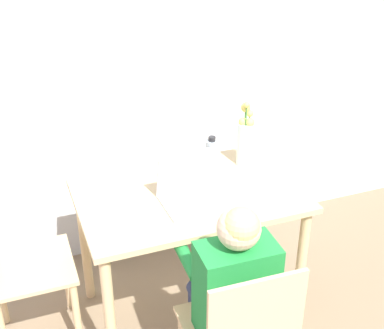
{
  "coord_description": "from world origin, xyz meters",
  "views": [
    {
      "loc": [
        -0.6,
        -0.56,
        2.09
      ],
      "look_at": [
        0.16,
        1.45,
        0.93
      ],
      "focal_mm": 50.0,
      "sensor_mm": 36.0,
      "label": 1
    }
  ],
  "objects_px": {
    "flower_vase": "(246,139)",
    "water_bottle": "(212,158)",
    "laptop": "(193,189)",
    "person_seated": "(231,283)"
  },
  "relations": [
    {
      "from": "flower_vase",
      "to": "water_bottle",
      "type": "distance_m",
      "value": 0.23
    },
    {
      "from": "flower_vase",
      "to": "water_bottle",
      "type": "relative_size",
      "value": 1.62
    },
    {
      "from": "laptop",
      "to": "flower_vase",
      "type": "xyz_separation_m",
      "value": [
        0.38,
        0.23,
        0.09
      ]
    },
    {
      "from": "person_seated",
      "to": "flower_vase",
      "type": "height_order",
      "value": "flower_vase"
    },
    {
      "from": "flower_vase",
      "to": "water_bottle",
      "type": "height_order",
      "value": "flower_vase"
    },
    {
      "from": "laptop",
      "to": "flower_vase",
      "type": "bearing_deg",
      "value": 29.76
    },
    {
      "from": "person_seated",
      "to": "water_bottle",
      "type": "xyz_separation_m",
      "value": [
        0.19,
        0.67,
        0.2
      ]
    },
    {
      "from": "person_seated",
      "to": "flower_vase",
      "type": "distance_m",
      "value": 0.88
    },
    {
      "from": "laptop",
      "to": "water_bottle",
      "type": "distance_m",
      "value": 0.24
    },
    {
      "from": "person_seated",
      "to": "laptop",
      "type": "height_order",
      "value": "person_seated"
    }
  ]
}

